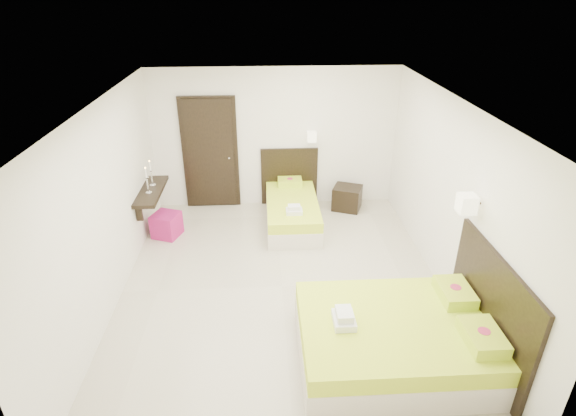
{
  "coord_description": "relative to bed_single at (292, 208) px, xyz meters",
  "views": [
    {
      "loc": [
        -0.22,
        -5.22,
        3.88
      ],
      "look_at": [
        0.1,
        0.3,
        1.1
      ],
      "focal_mm": 28.0,
      "sensor_mm": 36.0,
      "label": 1
    }
  ],
  "objects": [
    {
      "name": "floor",
      "position": [
        -0.27,
        -1.93,
        -0.27
      ],
      "size": [
        5.5,
        5.5,
        0.0
      ],
      "primitive_type": "plane",
      "color": "beige",
      "rests_on": "ground"
    },
    {
      "name": "bed_single",
      "position": [
        0.0,
        0.0,
        0.0
      ],
      "size": [
        1.08,
        1.79,
        1.48
      ],
      "color": "beige",
      "rests_on": "ground"
    },
    {
      "name": "bed_double",
      "position": [
        1.01,
        -3.37,
        0.04
      ],
      "size": [
        2.12,
        1.8,
        1.75
      ],
      "color": "beige",
      "rests_on": "ground"
    },
    {
      "name": "nightstand",
      "position": [
        1.08,
        0.47,
        -0.05
      ],
      "size": [
        0.63,
        0.6,
        0.45
      ],
      "primitive_type": "cube",
      "rotation": [
        0.0,
        0.0,
        -0.38
      ],
      "color": "black",
      "rests_on": "ground"
    },
    {
      "name": "ottoman",
      "position": [
        -2.16,
        -0.37,
        -0.07
      ],
      "size": [
        0.53,
        0.53,
        0.41
      ],
      "primitive_type": "cube",
      "rotation": [
        0.0,
        0.0,
        -0.36
      ],
      "color": "#991458",
      "rests_on": "ground"
    },
    {
      "name": "door",
      "position": [
        -1.47,
        0.77,
        0.78
      ],
      "size": [
        1.02,
        0.15,
        2.14
      ],
      "color": "black",
      "rests_on": "ground"
    },
    {
      "name": "console_shelf",
      "position": [
        -2.35,
        -0.33,
        0.55
      ],
      "size": [
        0.35,
        1.2,
        0.78
      ],
      "color": "black",
      "rests_on": "ground"
    }
  ]
}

